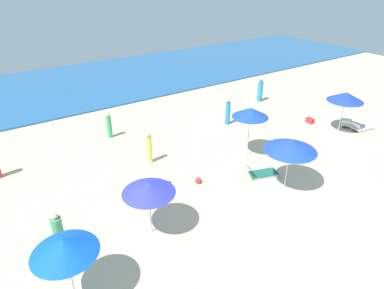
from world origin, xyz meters
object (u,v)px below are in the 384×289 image
object	(u,v)px
beachgoer_0	(228,112)
beachgoer_5	(59,234)
beachgoer_2	(109,126)
lounge_chair_1_0	(261,173)
beach_ball_0	(198,180)
cooler_box_1	(310,120)
umbrella_1	(291,145)
umbrella_3	(250,112)
lounge_chair_0_1	(347,123)
umbrella_0	(346,97)
lounge_chair_0_0	(362,127)
beachgoer_3	(260,91)
umbrella_4	(148,188)
beachgoer_4	(149,148)
cooler_box_2	(161,182)
umbrella_2	(64,246)

from	to	relation	value
beachgoer_0	beachgoer_5	distance (m)	12.77
beachgoer_2	lounge_chair_1_0	bearing A→B (deg)	-168.53
beach_ball_0	cooler_box_1	size ratio (longest dim) A/B	0.58
umbrella_1	umbrella_3	xyz separation A→B (m)	(0.55, 3.14, 0.29)
cooler_box_1	lounge_chair_0_1	bearing A→B (deg)	-134.23
lounge_chair_0_1	umbrella_0	bearing A→B (deg)	68.59
umbrella_0	beachgoer_5	bearing A→B (deg)	-178.41
lounge_chair_0_0	beachgoer_3	bearing A→B (deg)	22.18
umbrella_0	umbrella_4	bearing A→B (deg)	-174.12
beachgoer_4	cooler_box_1	size ratio (longest dim) A/B	3.29
beachgoer_0	beachgoer_2	world-z (taller)	beachgoer_0
beachgoer_4	cooler_box_2	world-z (taller)	beachgoer_4
beachgoer_3	umbrella_1	bearing A→B (deg)	86.57
umbrella_2	beachgoer_4	world-z (taller)	umbrella_2
lounge_chair_0_0	umbrella_4	size ratio (longest dim) A/B	0.69
beachgoer_0	beachgoer_5	xyz separation A→B (m)	(-11.70, -5.13, -0.05)
umbrella_3	cooler_box_2	world-z (taller)	umbrella_3
lounge_chair_0_0	cooler_box_1	size ratio (longest dim) A/B	3.09
umbrella_0	lounge_chair_0_0	world-z (taller)	umbrella_0
lounge_chair_1_0	beachgoer_2	bearing A→B (deg)	45.94
beachgoer_5	umbrella_2	bearing A→B (deg)	15.95
umbrella_4	cooler_box_2	distance (m)	3.49
umbrella_3	beachgoer_5	world-z (taller)	umbrella_3
cooler_box_1	cooler_box_2	distance (m)	11.44
cooler_box_1	cooler_box_2	xyz separation A→B (m)	(-11.41, -0.82, 0.06)
lounge_chair_1_0	umbrella_4	xyz separation A→B (m)	(-6.03, -0.36, 1.77)
beachgoer_2	lounge_chair_0_0	bearing A→B (deg)	-137.20
beachgoer_2	beachgoer_5	bearing A→B (deg)	130.93
umbrella_4	cooler_box_1	bearing A→B (deg)	13.85
beachgoer_0	cooler_box_1	world-z (taller)	beachgoer_0
lounge_chair_0_1	beachgoer_5	xyz separation A→B (m)	(-17.70, -0.70, 0.53)
beachgoer_2	cooler_box_1	world-z (taller)	beachgoer_2
umbrella_0	cooler_box_2	xyz separation A→B (m)	(-11.73, 1.04, -2.04)
beachgoer_2	beachgoer_3	xyz separation A→B (m)	(11.51, -0.50, 0.07)
umbrella_4	beachgoer_4	size ratio (longest dim) A/B	1.37
umbrella_2	lounge_chair_0_0	bearing A→B (deg)	6.28
umbrella_3	beachgoer_3	xyz separation A→B (m)	(6.30, 5.58, -1.66)
lounge_chair_0_0	umbrella_0	bearing A→B (deg)	72.46
umbrella_0	beach_ball_0	xyz separation A→B (m)	(-10.18, 0.27, -2.11)
beachgoer_3	cooler_box_1	distance (m)	4.74
beachgoer_0	cooler_box_2	size ratio (longest dim) A/B	3.02
beachgoer_3	beachgoer_2	bearing A→B (deg)	32.22
umbrella_3	cooler_box_2	distance (m)	5.66
lounge_chair_0_0	beach_ball_0	size ratio (longest dim) A/B	5.32
umbrella_0	beachgoer_4	size ratio (longest dim) A/B	1.54
lounge_chair_0_1	umbrella_4	size ratio (longest dim) A/B	0.63
beach_ball_0	beachgoer_3	bearing A→B (deg)	32.30
umbrella_1	umbrella_2	world-z (taller)	umbrella_1
umbrella_3	lounge_chair_0_0	bearing A→B (deg)	-11.97
lounge_chair_1_0	beachgoer_5	xyz separation A→B (m)	(-9.09, 0.57, 0.51)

